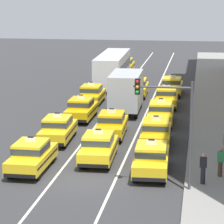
{
  "coord_description": "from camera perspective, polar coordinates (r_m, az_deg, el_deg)",
  "views": [
    {
      "loc": [
        5.86,
        -27.8,
        9.89
      ],
      "look_at": [
        -0.24,
        10.93,
        1.3
      ],
      "focal_mm": 92.04,
      "sensor_mm": 36.0,
      "label": 1
    }
  ],
  "objects": [
    {
      "name": "lane_stripe_left_center",
      "position": [
        49.38,
        0.08,
        0.81
      ],
      "size": [
        0.14,
        80.0,
        0.01
      ],
      "primitive_type": "cube",
      "color": "silver",
      "rests_on": "ground"
    },
    {
      "name": "taxi_right_third",
      "position": [
        42.14,
        4.87,
        -0.03
      ],
      "size": [
        1.91,
        4.6,
        1.96
      ],
      "color": "black",
      "rests_on": "ground"
    },
    {
      "name": "bus_left_fifth",
      "position": [
        58.53,
        0.08,
        4.43
      ],
      "size": [
        2.83,
        11.27,
        3.22
      ],
      "color": "black",
      "rests_on": "ground"
    },
    {
      "name": "taxi_left_third",
      "position": [
        43.39,
        -3.07,
        0.35
      ],
      "size": [
        1.83,
        4.56,
        1.96
      ],
      "color": "black",
      "rests_on": "ground"
    },
    {
      "name": "taxi_right_nearest",
      "position": [
        30.95,
        3.93,
        -4.6
      ],
      "size": [
        1.96,
        4.62,
        1.96
      ],
      "color": "black",
      "rests_on": "ground"
    },
    {
      "name": "taxi_left_sixth",
      "position": [
        67.77,
        1.33,
        4.71
      ],
      "size": [
        1.9,
        4.59,
        1.96
      ],
      "color": "black",
      "rests_on": "ground"
    },
    {
      "name": "taxi_right_fourth",
      "position": [
        48.1,
        5.44,
        1.5
      ],
      "size": [
        1.88,
        4.58,
        1.96
      ],
      "color": "black",
      "rests_on": "ground"
    },
    {
      "name": "taxi_left_second",
      "position": [
        37.39,
        -5.4,
        -1.64
      ],
      "size": [
        1.98,
        4.62,
        1.96
      ],
      "color": "black",
      "rests_on": "ground"
    },
    {
      "name": "pedestrian_by_storefront",
      "position": [
        30.59,
        10.72,
        -4.88
      ],
      "size": [
        0.36,
        0.24,
        1.56
      ],
      "color": "#473828",
      "rests_on": "sidewalk_curb"
    },
    {
      "name": "lane_stripe_center_right",
      "position": [
        49.0,
        3.78,
        0.69
      ],
      "size": [
        0.14,
        80.0,
        0.01
      ],
      "primitive_type": "cube",
      "color": "silver",
      "rests_on": "ground"
    },
    {
      "name": "taxi_right_fifth",
      "position": [
        53.64,
        5.98,
        2.62
      ],
      "size": [
        1.85,
        4.57,
        1.96
      ],
      "color": "black",
      "rests_on": "ground"
    },
    {
      "name": "pedestrian_mid_block",
      "position": [
        29.3,
        9.04,
        -5.55
      ],
      "size": [
        0.36,
        0.24,
        1.6
      ],
      "color": "#23232D",
      "rests_on": "sidewalk_curb"
    },
    {
      "name": "taxi_center_second",
      "position": [
        38.51,
        -0.01,
        -1.18
      ],
      "size": [
        1.97,
        4.62,
        1.96
      ],
      "color": "black",
      "rests_on": "ground"
    },
    {
      "name": "taxi_center_nearest",
      "position": [
        33.06,
        -1.34,
        -3.47
      ],
      "size": [
        1.96,
        4.62,
        1.96
      ],
      "color": "black",
      "rests_on": "ground"
    },
    {
      "name": "taxi_left_nearest",
      "position": [
        31.71,
        -7.98,
        -4.27
      ],
      "size": [
        1.82,
        4.56,
        1.96
      ],
      "color": "black",
      "rests_on": "ground"
    },
    {
      "name": "traffic_light_pole",
      "position": [
        27.68,
        5.88,
        -0.37
      ],
      "size": [
        2.87,
        0.33,
        5.58
      ],
      "color": "#47474C",
      "rests_on": "ground"
    },
    {
      "name": "ground_plane",
      "position": [
        30.08,
        -2.81,
        -6.85
      ],
      "size": [
        160.0,
        160.0,
        0.0
      ],
      "primitive_type": "plane",
      "color": "#353538"
    },
    {
      "name": "taxi_left_fourth",
      "position": [
        49.16,
        -2.04,
        1.79
      ],
      "size": [
        1.87,
        4.58,
        1.96
      ],
      "color": "black",
      "rests_on": "ground"
    },
    {
      "name": "box_truck_center_third",
      "position": [
        45.97,
        1.5,
        2.19
      ],
      "size": [
        2.43,
        7.01,
        3.27
      ],
      "color": "black",
      "rests_on": "ground"
    },
    {
      "name": "taxi_center_fourth",
      "position": [
        52.78,
        2.53,
        2.51
      ],
      "size": [
        1.92,
        4.6,
        1.96
      ],
      "color": "black",
      "rests_on": "ground"
    },
    {
      "name": "taxi_right_second",
      "position": [
        36.48,
        4.39,
        -1.98
      ],
      "size": [
        1.96,
        4.61,
        1.96
      ],
      "color": "black",
      "rests_on": "ground"
    },
    {
      "name": "sidewalk_curb",
      "position": [
        43.93,
        10.47,
        -0.76
      ],
      "size": [
        4.0,
        90.0,
        0.15
      ],
      "primitive_type": "cube",
      "color": "gray",
      "rests_on": "ground"
    }
  ]
}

